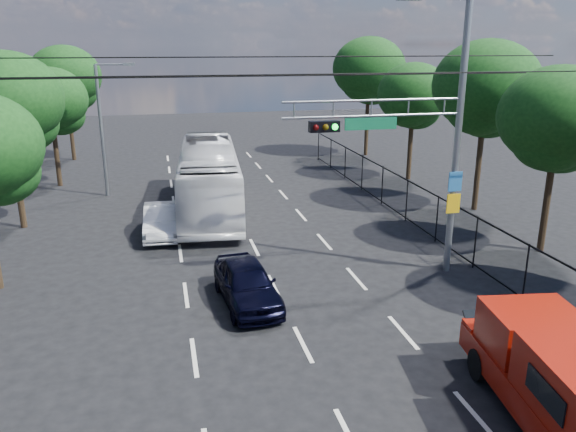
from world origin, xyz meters
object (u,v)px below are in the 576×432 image
object	(u,v)px
signal_mast	(426,129)
white_bus	(209,178)
navy_hatchback	(247,283)
white_van	(161,220)
red_pickup	(562,378)

from	to	relation	value
signal_mast	white_bus	xyz separation A→B (m)	(-6.52, 9.97, -3.60)
signal_mast	navy_hatchback	distance (m)	7.91
white_bus	white_van	bearing A→B (deg)	-120.48
navy_hatchback	white_bus	xyz separation A→B (m)	(-0.14, 11.04, 0.94)
white_bus	signal_mast	bearing A→B (deg)	-52.12
red_pickup	white_bus	size ratio (longest dim) A/B	0.52
red_pickup	white_bus	distance (m)	19.45
red_pickup	navy_hatchback	xyz separation A→B (m)	(-5.62, 7.53, -0.48)
red_pickup	navy_hatchback	distance (m)	9.41
red_pickup	white_bus	world-z (taller)	white_bus
white_van	red_pickup	bearing A→B (deg)	-59.51
white_bus	navy_hatchback	bearing A→B (deg)	-84.59
signal_mast	white_bus	bearing A→B (deg)	123.19
signal_mast	navy_hatchback	size ratio (longest dim) A/B	2.33
signal_mast	navy_hatchback	world-z (taller)	signal_mast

